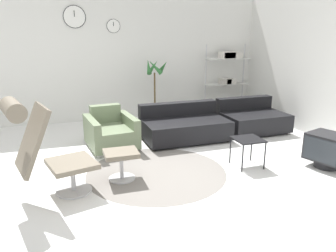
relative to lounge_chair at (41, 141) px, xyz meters
name	(u,v)px	position (x,y,z in m)	size (l,w,h in m)	color
ground_plane	(161,169)	(1.55, 0.42, -0.72)	(12.00, 12.00, 0.00)	white
wall_back	(121,57)	(1.55, 3.59, 0.68)	(12.00, 0.09, 2.80)	silver
round_rug	(156,172)	(1.45, 0.34, -0.72)	(1.98, 1.98, 0.01)	slate
lounge_chair	(41,141)	(0.00, 0.00, 0.00)	(1.05, 0.79, 1.23)	#BCBCC1
ottoman	(121,159)	(0.95, 0.27, -0.43)	(0.45, 0.38, 0.40)	#BCBCC1
armchair_red	(111,133)	(0.99, 1.60, -0.46)	(0.87, 0.99, 0.69)	silver
couch_low	(184,127)	(2.35, 1.65, -0.48)	(1.56, 0.98, 0.64)	black
couch_second	(252,120)	(3.84, 1.74, -0.48)	(1.25, 0.97, 0.64)	black
side_table	(248,142)	(2.79, 0.16, -0.34)	(0.40, 0.40, 0.43)	black
crt_television	(328,149)	(3.89, -0.24, -0.44)	(0.61, 0.67, 0.51)	black
potted_plant	(155,94)	(2.17, 2.96, -0.09)	(0.46, 0.46, 1.40)	silver
shelf_unit	(228,67)	(4.05, 3.26, 0.43)	(1.07, 0.28, 1.67)	#BCBCC1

